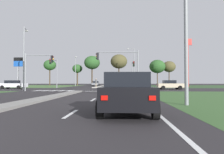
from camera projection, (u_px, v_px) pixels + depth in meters
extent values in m
plane|color=#282628|center=(89.00, 89.00, 33.16)|extent=(200.00, 200.00, 0.00)
cube|color=#476B38|center=(17.00, 86.00, 58.86)|extent=(35.00, 35.00, 0.01)
cube|color=#2D4C28|center=(192.00, 86.00, 56.39)|extent=(35.00, 35.00, 0.01)
cube|color=gray|center=(45.00, 98.00, 14.19)|extent=(1.20, 22.00, 0.14)
cube|color=#ADA89E|center=(103.00, 86.00, 58.12)|extent=(1.20, 36.00, 0.14)
cube|color=silver|center=(71.00, 114.00, 7.68)|extent=(0.14, 2.00, 0.01)
cube|color=silver|center=(93.00, 100.00, 13.68)|extent=(0.14, 2.00, 0.01)
cube|color=silver|center=(102.00, 94.00, 19.67)|extent=(0.14, 2.00, 0.01)
cube|color=silver|center=(140.00, 98.00, 14.85)|extent=(0.14, 24.00, 0.01)
cube|color=silver|center=(109.00, 91.00, 25.98)|extent=(6.40, 0.50, 0.01)
cube|color=silver|center=(38.00, 91.00, 28.27)|extent=(0.70, 2.80, 0.01)
cube|color=silver|center=(46.00, 91.00, 28.22)|extent=(0.70, 2.80, 0.01)
cube|color=silver|center=(54.00, 91.00, 28.16)|extent=(0.70, 2.80, 0.01)
cube|color=silver|center=(62.00, 91.00, 28.11)|extent=(0.70, 2.80, 0.01)
cube|color=silver|center=(70.00, 91.00, 28.05)|extent=(0.70, 2.80, 0.01)
cube|color=silver|center=(13.00, 85.00, 35.22)|extent=(4.54, 1.79, 0.66)
cube|color=black|center=(12.00, 82.00, 35.24)|extent=(2.09, 1.58, 0.52)
cube|color=red|center=(3.00, 85.00, 36.01)|extent=(0.04, 0.20, 0.14)
cylinder|color=black|center=(24.00, 87.00, 36.04)|extent=(0.64, 0.22, 0.64)
cylinder|color=black|center=(19.00, 87.00, 34.25)|extent=(0.64, 0.22, 0.64)
cylinder|color=black|center=(8.00, 87.00, 36.18)|extent=(0.64, 0.22, 0.64)
cylinder|color=black|center=(2.00, 87.00, 34.39)|extent=(0.64, 0.22, 0.64)
cube|color=slate|center=(96.00, 84.00, 59.75)|extent=(1.85, 4.41, 0.63)
cube|color=black|center=(96.00, 82.00, 59.91)|extent=(1.63, 2.03, 0.52)
cube|color=red|center=(99.00, 84.00, 61.94)|extent=(0.20, 0.04, 0.14)
cube|color=red|center=(94.00, 84.00, 62.01)|extent=(0.20, 0.04, 0.14)
cylinder|color=black|center=(98.00, 85.00, 58.29)|extent=(0.22, 0.64, 0.64)
cylinder|color=black|center=(92.00, 85.00, 58.38)|extent=(0.22, 0.64, 0.64)
cylinder|color=black|center=(99.00, 85.00, 61.11)|extent=(0.22, 0.64, 0.64)
cylinder|color=black|center=(93.00, 85.00, 61.20)|extent=(0.22, 0.64, 0.64)
cube|color=black|center=(126.00, 95.00, 7.96)|extent=(1.84, 4.28, 0.74)
cube|color=black|center=(127.00, 80.00, 7.83)|extent=(1.62, 1.97, 0.52)
cube|color=red|center=(104.00, 98.00, 5.84)|extent=(0.20, 0.04, 0.14)
cube|color=red|center=(152.00, 98.00, 5.78)|extent=(0.20, 0.04, 0.14)
cylinder|color=black|center=(106.00, 101.00, 9.36)|extent=(0.22, 0.64, 0.64)
cylinder|color=black|center=(146.00, 101.00, 9.28)|extent=(0.22, 0.64, 0.64)
cylinder|color=black|center=(100.00, 109.00, 6.63)|extent=(0.22, 0.64, 0.64)
cylinder|color=black|center=(156.00, 110.00, 6.54)|extent=(0.22, 0.64, 0.64)
cube|color=#BCAD8E|center=(170.00, 85.00, 32.64)|extent=(4.16, 1.88, 0.66)
cube|color=black|center=(169.00, 82.00, 32.66)|extent=(1.92, 1.65, 0.52)
cube|color=red|center=(157.00, 85.00, 33.46)|extent=(0.04, 0.20, 0.14)
cube|color=red|center=(158.00, 85.00, 32.03)|extent=(0.04, 0.20, 0.14)
cylinder|color=black|center=(177.00, 87.00, 33.51)|extent=(0.64, 0.22, 0.64)
cylinder|color=black|center=(180.00, 88.00, 31.63)|extent=(0.64, 0.22, 0.64)
cylinder|color=black|center=(161.00, 87.00, 33.64)|extent=(0.64, 0.22, 0.64)
cylinder|color=black|center=(163.00, 88.00, 31.76)|extent=(0.64, 0.22, 0.64)
cylinder|color=gray|center=(132.00, 75.00, 39.44)|extent=(0.18, 0.18, 5.21)
cylinder|color=gray|center=(133.00, 62.00, 37.40)|extent=(0.12, 4.21, 0.12)
cube|color=black|center=(134.00, 64.00, 35.28)|extent=(0.32, 0.26, 0.95)
sphere|color=red|center=(134.00, 62.00, 35.13)|extent=(0.20, 0.20, 0.20)
sphere|color=#3A2405|center=(134.00, 64.00, 35.12)|extent=(0.20, 0.20, 0.20)
sphere|color=black|center=(134.00, 65.00, 35.11)|extent=(0.20, 0.20, 0.20)
cylinder|color=gray|center=(57.00, 74.00, 40.19)|extent=(0.18, 0.18, 5.74)
cylinder|color=gray|center=(54.00, 60.00, 38.37)|extent=(0.12, 3.76, 0.12)
cube|color=black|center=(50.00, 62.00, 36.48)|extent=(0.32, 0.26, 0.95)
sphere|color=red|center=(50.00, 60.00, 36.33)|extent=(0.20, 0.20, 0.20)
sphere|color=#3A2405|center=(50.00, 61.00, 36.32)|extent=(0.20, 0.20, 0.20)
sphere|color=black|center=(50.00, 63.00, 36.31)|extent=(0.20, 0.20, 0.20)
cylinder|color=gray|center=(25.00, 72.00, 27.00)|extent=(0.18, 0.18, 5.09)
cylinder|color=gray|center=(39.00, 55.00, 26.97)|extent=(3.65, 0.12, 0.12)
cube|color=black|center=(52.00, 59.00, 26.86)|extent=(0.26, 0.32, 0.95)
sphere|color=#360503|center=(53.00, 57.00, 26.86)|extent=(0.20, 0.20, 0.20)
sphere|color=orange|center=(53.00, 59.00, 26.86)|extent=(0.20, 0.20, 0.20)
sphere|color=black|center=(53.00, 61.00, 26.85)|extent=(0.20, 0.20, 0.20)
cylinder|color=gray|center=(138.00, 71.00, 26.27)|extent=(0.18, 0.18, 5.43)
cylinder|color=gray|center=(118.00, 52.00, 26.46)|extent=(5.34, 0.12, 0.12)
cube|color=black|center=(98.00, 56.00, 26.57)|extent=(0.26, 0.32, 0.95)
sphere|color=#360503|center=(96.00, 54.00, 26.59)|extent=(0.20, 0.20, 0.20)
sphere|color=orange|center=(96.00, 56.00, 26.58)|extent=(0.20, 0.20, 0.20)
sphere|color=black|center=(96.00, 58.00, 26.57)|extent=(0.20, 0.20, 0.20)
cylinder|color=gray|center=(186.00, 22.00, 10.64)|extent=(0.20, 0.20, 8.86)
cylinder|color=gray|center=(24.00, 58.00, 29.18)|extent=(0.20, 0.20, 9.36)
cylinder|color=gray|center=(25.00, 29.00, 30.10)|extent=(0.51, 1.63, 0.10)
ellipsoid|color=#B2B2A8|center=(27.00, 31.00, 30.91)|extent=(0.56, 0.28, 0.20)
cylinder|color=gray|center=(134.00, 67.00, 54.13)|extent=(0.20, 0.20, 10.42)
cylinder|color=gray|center=(131.00, 48.00, 54.17)|extent=(1.73, 0.36, 0.10)
ellipsoid|color=#B2B2A8|center=(128.00, 49.00, 54.08)|extent=(0.56, 0.28, 0.20)
cylinder|color=gray|center=(75.00, 71.00, 61.86)|extent=(0.20, 0.20, 8.96)
cylinder|color=gray|center=(76.00, 57.00, 60.95)|extent=(0.69, 2.04, 0.10)
ellipsoid|color=#B2B2A8|center=(76.00, 57.00, 59.92)|extent=(0.56, 0.28, 0.20)
cylinder|color=#9E8966|center=(96.00, 85.00, 44.11)|extent=(0.16, 0.16, 0.78)
cylinder|color=#4C4C4C|center=(96.00, 81.00, 44.13)|extent=(0.34, 0.34, 0.82)
sphere|color=tan|center=(96.00, 79.00, 44.15)|extent=(0.23, 0.23, 0.23)
cylinder|color=red|center=(188.00, 66.00, 49.50)|extent=(0.28, 0.28, 10.37)
cube|color=red|center=(188.00, 42.00, 49.65)|extent=(1.80, 0.30, 1.60)
torus|color=yellow|center=(186.00, 42.00, 49.84)|extent=(0.96, 0.16, 0.96)
torus|color=yellow|center=(189.00, 42.00, 49.80)|extent=(0.96, 0.16, 0.96)
cylinder|color=silver|center=(18.00, 77.00, 39.48)|extent=(0.24, 0.24, 4.28)
cube|color=#194CA5|center=(18.00, 64.00, 39.55)|extent=(1.80, 0.24, 1.10)
cube|color=black|center=(18.00, 59.00, 39.57)|extent=(1.80, 0.24, 0.70)
cylinder|color=#423323|center=(50.00, 77.00, 69.75)|extent=(0.41, 0.41, 5.97)
ellipsoid|color=#285123|center=(50.00, 65.00, 69.86)|extent=(4.29, 4.29, 3.65)
cylinder|color=#423323|center=(77.00, 78.00, 68.62)|extent=(0.47, 0.47, 4.87)
ellipsoid|color=#285123|center=(77.00, 69.00, 68.70)|extent=(3.42, 3.42, 2.91)
cylinder|color=#423323|center=(92.00, 76.00, 64.46)|extent=(0.42, 0.42, 6.10)
ellipsoid|color=#285123|center=(92.00, 63.00, 64.57)|extent=(5.09, 5.09, 4.33)
cylinder|color=#423323|center=(119.00, 76.00, 64.77)|extent=(0.39, 0.39, 6.40)
ellipsoid|color=#4C4728|center=(119.00, 61.00, 64.88)|extent=(5.42, 5.42, 4.60)
cylinder|color=#423323|center=(157.00, 78.00, 64.16)|extent=(0.30, 0.30, 4.81)
ellipsoid|color=#285123|center=(157.00, 66.00, 64.25)|extent=(5.07, 5.07, 4.31)
cylinder|color=#423323|center=(169.00, 78.00, 65.70)|extent=(0.30, 0.30, 5.09)
ellipsoid|color=#4C4728|center=(169.00, 67.00, 65.79)|extent=(4.28, 4.28, 3.64)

